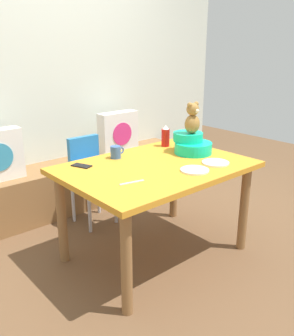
{
  "coord_description": "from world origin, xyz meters",
  "views": [
    {
      "loc": [
        -1.72,
        -1.88,
        1.58
      ],
      "look_at": [
        0.0,
        0.1,
        0.69
      ],
      "focal_mm": 39.41,
      "sensor_mm": 36.0,
      "label": 1
    }
  ],
  "objects_px": {
    "cell_phone": "(82,166)",
    "dinner_plate_near": "(195,170)",
    "teddy_bear": "(192,119)",
    "ketchup_bottle": "(166,136)",
    "coffee_mug": "(116,152)",
    "pillow_floral_right": "(118,133)",
    "dining_table": "(156,177)",
    "highchair": "(92,168)",
    "infant_seat_teal": "(191,144)",
    "dinner_plate_far": "(216,163)"
  },
  "relations": [
    {
      "from": "pillow_floral_right",
      "to": "dinner_plate_far",
      "type": "bearing_deg",
      "value": -97.84
    },
    {
      "from": "highchair",
      "to": "infant_seat_teal",
      "type": "xyz_separation_m",
      "value": [
        0.48,
        -0.74,
        0.29
      ]
    },
    {
      "from": "highchair",
      "to": "infant_seat_teal",
      "type": "height_order",
      "value": "infant_seat_teal"
    },
    {
      "from": "dining_table",
      "to": "cell_phone",
      "type": "distance_m",
      "value": 0.55
    },
    {
      "from": "teddy_bear",
      "to": "dinner_plate_far",
      "type": "bearing_deg",
      "value": -103.54
    },
    {
      "from": "pillow_floral_right",
      "to": "dining_table",
      "type": "bearing_deg",
      "value": -114.74
    },
    {
      "from": "highchair",
      "to": "ketchup_bottle",
      "type": "distance_m",
      "value": 0.72
    },
    {
      "from": "pillow_floral_right",
      "to": "teddy_bear",
      "type": "distance_m",
      "value": 1.22
    },
    {
      "from": "ketchup_bottle",
      "to": "coffee_mug",
      "type": "distance_m",
      "value": 0.53
    },
    {
      "from": "infant_seat_teal",
      "to": "dinner_plate_far",
      "type": "relative_size",
      "value": 1.65
    },
    {
      "from": "coffee_mug",
      "to": "pillow_floral_right",
      "type": "bearing_deg",
      "value": 52.51
    },
    {
      "from": "ketchup_bottle",
      "to": "coffee_mug",
      "type": "height_order",
      "value": "ketchup_bottle"
    },
    {
      "from": "teddy_bear",
      "to": "dinner_plate_far",
      "type": "distance_m",
      "value": 0.42
    },
    {
      "from": "dining_table",
      "to": "ketchup_bottle",
      "type": "bearing_deg",
      "value": 38.89
    },
    {
      "from": "dinner_plate_near",
      "to": "dining_table",
      "type": "bearing_deg",
      "value": 112.02
    },
    {
      "from": "ketchup_bottle",
      "to": "cell_phone",
      "type": "relative_size",
      "value": 1.28
    },
    {
      "from": "teddy_bear",
      "to": "ketchup_bottle",
      "type": "bearing_deg",
      "value": 93.79
    },
    {
      "from": "infant_seat_teal",
      "to": "dinner_plate_far",
      "type": "xyz_separation_m",
      "value": [
        -0.08,
        -0.31,
        -0.07
      ]
    },
    {
      "from": "pillow_floral_right",
      "to": "dinner_plate_near",
      "type": "relative_size",
      "value": 2.2
    },
    {
      "from": "pillow_floral_right",
      "to": "dinner_plate_near",
      "type": "xyz_separation_m",
      "value": [
        -0.45,
        -1.49,
        0.07
      ]
    },
    {
      "from": "dining_table",
      "to": "coffee_mug",
      "type": "bearing_deg",
      "value": 110.12
    },
    {
      "from": "pillow_floral_right",
      "to": "highchair",
      "type": "xyz_separation_m",
      "value": [
        -0.61,
        -0.42,
        -0.16
      ]
    },
    {
      "from": "ketchup_bottle",
      "to": "dining_table",
      "type": "bearing_deg",
      "value": -141.11
    },
    {
      "from": "highchair",
      "to": "coffee_mug",
      "type": "distance_m",
      "value": 0.54
    },
    {
      "from": "dining_table",
      "to": "ketchup_bottle",
      "type": "relative_size",
      "value": 7.3
    },
    {
      "from": "highchair",
      "to": "ketchup_bottle",
      "type": "height_order",
      "value": "ketchup_bottle"
    },
    {
      "from": "dinner_plate_near",
      "to": "pillow_floral_right",
      "type": "bearing_deg",
      "value": 73.32
    },
    {
      "from": "infant_seat_teal",
      "to": "ketchup_bottle",
      "type": "distance_m",
      "value": 0.28
    },
    {
      "from": "ketchup_bottle",
      "to": "coffee_mug",
      "type": "relative_size",
      "value": 1.54
    },
    {
      "from": "highchair",
      "to": "ketchup_bottle",
      "type": "xyz_separation_m",
      "value": [
        0.46,
        -0.46,
        0.31
      ]
    },
    {
      "from": "dinner_plate_far",
      "to": "dining_table",
      "type": "bearing_deg",
      "value": 143.35
    },
    {
      "from": "dining_table",
      "to": "dinner_plate_near",
      "type": "xyz_separation_m",
      "value": [
        0.11,
        -0.28,
        0.1
      ]
    },
    {
      "from": "cell_phone",
      "to": "dinner_plate_near",
      "type": "bearing_deg",
      "value": -69.02
    },
    {
      "from": "cell_phone",
      "to": "ketchup_bottle",
      "type": "bearing_deg",
      "value": -20.54
    },
    {
      "from": "pillow_floral_right",
      "to": "teddy_bear",
      "type": "bearing_deg",
      "value": -96.27
    },
    {
      "from": "coffee_mug",
      "to": "cell_phone",
      "type": "height_order",
      "value": "coffee_mug"
    },
    {
      "from": "highchair",
      "to": "infant_seat_teal",
      "type": "relative_size",
      "value": 2.39
    },
    {
      "from": "pillow_floral_right",
      "to": "coffee_mug",
      "type": "bearing_deg",
      "value": -127.49
    },
    {
      "from": "teddy_bear",
      "to": "highchair",
      "type": "bearing_deg",
      "value": 122.91
    },
    {
      "from": "infant_seat_teal",
      "to": "dinner_plate_near",
      "type": "distance_m",
      "value": 0.46
    },
    {
      "from": "infant_seat_teal",
      "to": "ketchup_bottle",
      "type": "relative_size",
      "value": 1.78
    },
    {
      "from": "pillow_floral_right",
      "to": "ketchup_bottle",
      "type": "xyz_separation_m",
      "value": [
        -0.15,
        -0.88,
        0.15
      ]
    },
    {
      "from": "dining_table",
      "to": "coffee_mug",
      "type": "xyz_separation_m",
      "value": [
        -0.12,
        0.33,
        0.15
      ]
    },
    {
      "from": "pillow_floral_right",
      "to": "highchair",
      "type": "height_order",
      "value": "pillow_floral_right"
    },
    {
      "from": "teddy_bear",
      "to": "ketchup_bottle",
      "type": "height_order",
      "value": "teddy_bear"
    },
    {
      "from": "dining_table",
      "to": "highchair",
      "type": "height_order",
      "value": "highchair"
    },
    {
      "from": "dining_table",
      "to": "dinner_plate_near",
      "type": "distance_m",
      "value": 0.32
    },
    {
      "from": "dinner_plate_near",
      "to": "cell_phone",
      "type": "bearing_deg",
      "value": 131.84
    },
    {
      "from": "ketchup_bottle",
      "to": "cell_phone",
      "type": "bearing_deg",
      "value": -179.68
    },
    {
      "from": "highchair",
      "to": "infant_seat_teal",
      "type": "distance_m",
      "value": 0.93
    }
  ]
}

